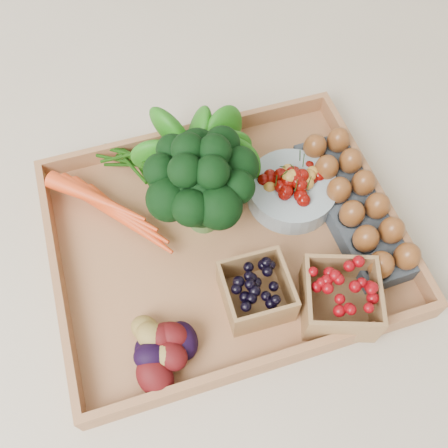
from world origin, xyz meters
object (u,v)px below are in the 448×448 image
object	(u,v)px
broccoli	(202,198)
egg_carton	(354,208)
cherry_bowl	(291,191)
tray	(224,240)

from	to	relation	value
broccoli	egg_carton	xyz separation A→B (m)	(0.24, -0.06, -0.05)
cherry_bowl	egg_carton	xyz separation A→B (m)	(0.09, -0.06, -0.00)
tray	egg_carton	distance (m)	0.22
broccoli	egg_carton	distance (m)	0.26
tray	cherry_bowl	bearing A→B (deg)	17.41
tray	broccoli	size ratio (longest dim) A/B	3.15
egg_carton	tray	bearing A→B (deg)	173.49
broccoli	cherry_bowl	bearing A→B (deg)	-0.21
broccoli	cherry_bowl	size ratio (longest dim) A/B	1.16
tray	cherry_bowl	world-z (taller)	cherry_bowl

